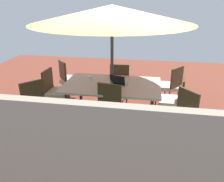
{
  "coord_description": "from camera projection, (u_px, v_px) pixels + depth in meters",
  "views": [
    {
      "loc": [
        -0.75,
        4.36,
        2.4
      ],
      "look_at": [
        0.0,
        0.0,
        0.61
      ],
      "focal_mm": 37.35,
      "sensor_mm": 36.0,
      "label": 1
    }
  ],
  "objects": [
    {
      "name": "chair_west",
      "position": [
        174.0,
        98.0,
        4.57
      ],
      "size": [
        0.49,
        0.48,
        0.98
      ],
      "rotation": [
        0.0,
        0.0,
        1.42
      ],
      "color": "silver",
      "rests_on": "ground_plane"
    },
    {
      "name": "patio_umbrella",
      "position": [
        112.0,
        15.0,
        4.21
      ],
      "size": [
        3.01,
        3.01,
        2.27
      ],
      "color": "#4C4C4C",
      "rests_on": "ground_plane"
    },
    {
      "name": "chair_southwest",
      "position": [
        170.0,
        84.0,
        5.29
      ],
      "size": [
        0.58,
        0.58,
        0.98
      ],
      "rotation": [
        0.0,
        0.0,
        0.92
      ],
      "color": "silver",
      "rests_on": "ground_plane"
    },
    {
      "name": "dining_table",
      "position": [
        112.0,
        86.0,
        4.73
      ],
      "size": [
        1.95,
        1.19,
        0.76
      ],
      "color": "silver",
      "rests_on": "ground_plane"
    },
    {
      "name": "chair_southeast",
      "position": [
        69.0,
        78.0,
        5.74
      ],
      "size": [
        0.58,
        0.58,
        0.98
      ],
      "rotation": [
        0.0,
        0.0,
        5.4
      ],
      "color": "silver",
      "rests_on": "ground_plane"
    },
    {
      "name": "cup",
      "position": [
        90.0,
        79.0,
        4.85
      ],
      "size": [
        0.07,
        0.07,
        0.12
      ],
      "primitive_type": "cylinder",
      "color": "white",
      "rests_on": "dining_table"
    },
    {
      "name": "chair_northwest",
      "position": [
        180.0,
        115.0,
        3.91
      ],
      "size": [
        0.59,
        0.58,
        0.98
      ],
      "rotation": [
        0.0,
        0.0,
        2.26
      ],
      "color": "silver",
      "rests_on": "ground_plane"
    },
    {
      "name": "chair_northeast",
      "position": [
        37.0,
        105.0,
        4.26
      ],
      "size": [
        0.59,
        0.58,
        0.98
      ],
      "rotation": [
        0.0,
        0.0,
        4.0
      ],
      "color": "silver",
      "rests_on": "ground_plane"
    },
    {
      "name": "chair_north",
      "position": [
        107.0,
        109.0,
        4.11
      ],
      "size": [
        0.48,
        0.49,
        0.98
      ],
      "rotation": [
        0.0,
        0.0,
        3.01
      ],
      "color": "silver",
      "rests_on": "ground_plane"
    },
    {
      "name": "chair_east",
      "position": [
        55.0,
        89.0,
        5.0
      ],
      "size": [
        0.47,
        0.46,
        0.98
      ],
      "rotation": [
        0.0,
        0.0,
        4.68
      ],
      "color": "silver",
      "rests_on": "ground_plane"
    },
    {
      "name": "chair_south",
      "position": [
        120.0,
        81.0,
        5.53
      ],
      "size": [
        0.46,
        0.47,
        0.98
      ],
      "rotation": [
        0.0,
        0.0,
        0.05
      ],
      "color": "silver",
      "rests_on": "ground_plane"
    },
    {
      "name": "ground_plane",
      "position": [
        112.0,
        117.0,
        5.01
      ],
      "size": [
        10.0,
        10.0,
        0.02
      ],
      "primitive_type": "cube",
      "color": "brown"
    },
    {
      "name": "hedge_row",
      "position": [
        78.0,
        169.0,
        2.65
      ],
      "size": [
        6.3,
        0.95,
        1.16
      ],
      "primitive_type": "cube",
      "color": "#235628",
      "rests_on": "ground_plane"
    },
    {
      "name": "laptop",
      "position": [
        119.0,
        82.0,
        4.68
      ],
      "size": [
        0.38,
        0.33,
        0.21
      ],
      "rotation": [
        0.0,
        0.0,
        -0.3
      ],
      "color": "#B7B7BC",
      "rests_on": "dining_table"
    }
  ]
}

